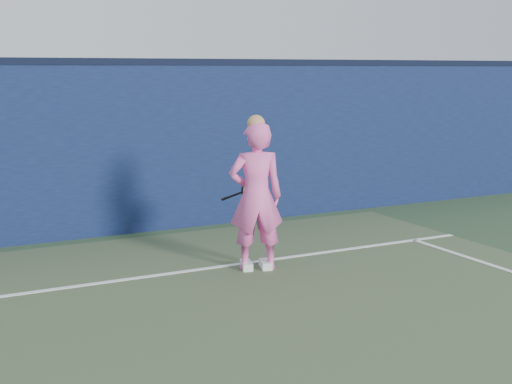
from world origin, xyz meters
TOP-DOWN VIEW (x-y plane):
  - backstop_wall at (0.00, 6.50)m, footprint 24.00×0.40m
  - wall_cap at (0.00, 6.50)m, footprint 24.00×0.42m
  - player at (2.10, 3.73)m, footprint 0.76×0.61m
  - racket at (2.22, 4.18)m, footprint 0.52×0.12m

SIDE VIEW (x-z plane):
  - racket at x=2.22m, z-range 0.77..1.05m
  - player at x=2.10m, z-range -0.03..1.87m
  - backstop_wall at x=0.00m, z-range 0.00..2.50m
  - wall_cap at x=0.00m, z-range 2.50..2.60m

